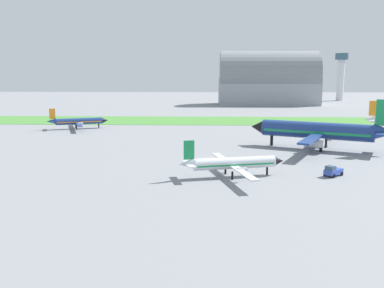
% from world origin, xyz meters
% --- Properties ---
extents(ground_plane, '(600.00, 600.00, 0.00)m').
position_xyz_m(ground_plane, '(0.00, 0.00, 0.00)').
color(ground_plane, gray).
extents(grass_taxiway_strip, '(360.00, 28.00, 0.08)m').
position_xyz_m(grass_taxiway_strip, '(0.00, 72.04, 0.04)').
color(grass_taxiway_strip, '#478438').
rests_on(grass_taxiway_strip, ground_plane).
extents(airplane_taxiing_turboprop, '(18.65, 21.55, 6.72)m').
position_xyz_m(airplane_taxiing_turboprop, '(-42.24, 47.51, 2.46)').
color(airplane_taxiing_turboprop, navy).
rests_on(airplane_taxiing_turboprop, ground_plane).
extents(airplane_midfield_jet, '(32.13, 32.28, 12.18)m').
position_xyz_m(airplane_midfield_jet, '(25.81, 12.82, 4.39)').
color(airplane_midfield_jet, navy).
rests_on(airplane_midfield_jet, ground_plane).
extents(airplane_foreground_turboprop, '(19.03, 22.06, 6.73)m').
position_xyz_m(airplane_foreground_turboprop, '(3.76, -15.09, 2.46)').
color(airplane_foreground_turboprop, silver).
rests_on(airplane_foreground_turboprop, ground_plane).
extents(pushback_tug_near_gate, '(3.86, 3.77, 1.95)m').
position_xyz_m(pushback_tug_near_gate, '(21.54, -14.02, 0.91)').
color(pushback_tug_near_gate, '#334FB2').
rests_on(pushback_tug_near_gate, ground_plane).
extents(hangar_distant, '(54.44, 25.01, 29.37)m').
position_xyz_m(hangar_distant, '(33.18, 153.86, 13.50)').
color(hangar_distant, '#9399A3').
rests_on(hangar_distant, ground_plane).
extents(control_tower, '(8.00, 8.00, 29.55)m').
position_xyz_m(control_tower, '(83.43, 188.37, 17.81)').
color(control_tower, silver).
rests_on(control_tower, ground_plane).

